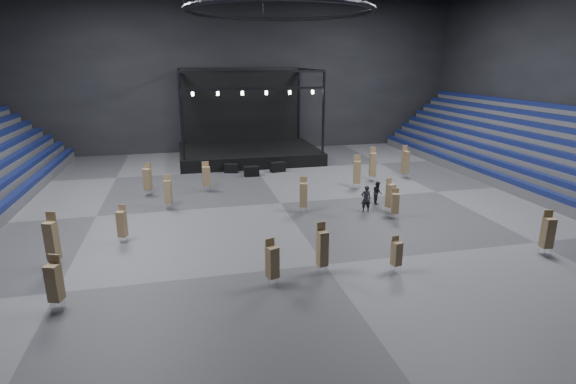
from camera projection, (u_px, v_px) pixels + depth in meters
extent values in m
plane|color=#4E4D50|center=(280.00, 203.00, 32.47)|extent=(50.00, 50.00, 0.00)
cube|color=black|center=(239.00, 69.00, 49.56)|extent=(50.00, 0.20, 18.00)
cube|color=black|center=(474.00, 101.00, 10.32)|extent=(50.00, 0.20, 18.00)
cube|color=#49494B|center=(533.00, 181.00, 37.08)|extent=(7.20, 40.00, 0.75)
cube|color=#0C1536|center=(499.00, 176.00, 36.19)|extent=(0.59, 40.00, 0.40)
cube|color=#49494B|center=(538.00, 176.00, 37.07)|extent=(6.30, 40.00, 1.50)
cube|color=#0C1536|center=(510.00, 167.00, 36.18)|extent=(0.59, 40.00, 0.40)
cube|color=#49494B|center=(544.00, 171.00, 37.07)|extent=(5.40, 40.00, 2.25)
cube|color=#0C1536|center=(521.00, 157.00, 36.17)|extent=(0.59, 40.00, 0.40)
cube|color=#49494B|center=(549.00, 167.00, 37.06)|extent=(4.50, 40.00, 3.00)
cube|color=#0C1536|center=(532.00, 147.00, 36.16)|extent=(0.59, 40.00, 0.40)
cube|color=#49494B|center=(554.00, 162.00, 37.06)|extent=(3.60, 40.00, 3.75)
cube|color=#0C1536|center=(543.00, 138.00, 36.15)|extent=(0.59, 40.00, 0.40)
cube|color=#49494B|center=(560.00, 157.00, 37.05)|extent=(2.70, 40.00, 4.50)
cube|color=#0C1536|center=(554.00, 128.00, 36.13)|extent=(0.59, 40.00, 0.40)
cube|color=#49494B|center=(565.00, 152.00, 37.04)|extent=(1.80, 40.00, 5.25)
cube|color=#0C1536|center=(565.00, 118.00, 36.12)|extent=(0.59, 40.00, 0.40)
cube|color=#49494B|center=(570.00, 148.00, 37.04)|extent=(0.90, 40.00, 6.00)
cube|color=#0C1536|center=(576.00, 109.00, 36.11)|extent=(0.59, 40.00, 0.40)
cube|color=black|center=(249.00, 154.00, 46.78)|extent=(14.00, 10.00, 1.20)
cube|color=black|center=(241.00, 105.00, 49.97)|extent=(13.30, 0.30, 8.00)
cylinder|color=black|center=(181.00, 117.00, 39.76)|extent=(0.24, 0.24, 7.80)
cylinder|color=black|center=(181.00, 107.00, 48.36)|extent=(0.24, 0.24, 7.80)
cylinder|color=black|center=(323.00, 113.00, 42.67)|extent=(0.24, 0.24, 7.80)
cylinder|color=black|center=(299.00, 105.00, 51.27)|extent=(0.24, 0.24, 7.80)
cube|color=black|center=(254.00, 71.00, 40.12)|extent=(13.40, 0.25, 0.25)
cube|color=black|center=(241.00, 69.00, 48.72)|extent=(13.40, 0.25, 0.25)
cube|color=black|center=(254.00, 88.00, 40.55)|extent=(13.40, 0.20, 0.20)
cylinder|color=white|center=(193.00, 94.00, 39.45)|extent=(0.24, 0.24, 0.35)
cylinder|color=white|center=(218.00, 94.00, 39.93)|extent=(0.24, 0.24, 0.35)
cylinder|color=white|center=(242.00, 93.00, 40.42)|extent=(0.24, 0.24, 0.35)
cylinder|color=white|center=(266.00, 93.00, 40.90)|extent=(0.24, 0.24, 0.35)
cylinder|color=white|center=(290.00, 92.00, 41.39)|extent=(0.24, 0.24, 0.35)
cylinder|color=white|center=(313.00, 92.00, 41.87)|extent=(0.24, 0.24, 0.35)
torus|color=black|center=(280.00, 11.00, 28.82)|extent=(12.30, 12.30, 0.30)
cube|color=black|center=(231.00, 168.00, 41.22)|extent=(1.34, 0.92, 0.82)
cube|color=black|center=(252.00, 171.00, 39.97)|extent=(1.33, 0.67, 0.88)
cube|color=black|center=(278.00, 167.00, 41.56)|extent=(1.45, 0.90, 0.90)
cylinder|color=silver|center=(166.00, 207.00, 31.04)|extent=(0.03, 0.03, 0.39)
cylinder|color=silver|center=(166.00, 205.00, 31.39)|extent=(0.03, 0.03, 0.39)
cylinder|color=silver|center=(172.00, 206.00, 31.13)|extent=(0.03, 0.03, 0.39)
cylinder|color=silver|center=(172.00, 205.00, 31.47)|extent=(0.03, 0.03, 0.39)
cube|color=#9C7D56|center=(168.00, 192.00, 30.97)|extent=(0.54, 0.54, 1.62)
cube|color=#9C7D56|center=(168.00, 181.00, 30.95)|extent=(0.45, 0.13, 0.89)
cylinder|color=silver|center=(388.00, 211.00, 30.16)|extent=(0.03, 0.03, 0.40)
cylinder|color=silver|center=(386.00, 209.00, 30.52)|extent=(0.03, 0.03, 0.40)
cylinder|color=silver|center=(393.00, 210.00, 30.25)|extent=(0.03, 0.03, 0.40)
cylinder|color=silver|center=(391.00, 209.00, 30.60)|extent=(0.03, 0.03, 0.40)
cube|color=#9C7D56|center=(390.00, 196.00, 30.10)|extent=(0.62, 0.62, 1.59)
cube|color=#9C7D56|center=(389.00, 184.00, 30.05)|extent=(0.45, 0.22, 0.88)
cylinder|color=silver|center=(371.00, 179.00, 38.26)|extent=(0.03, 0.03, 0.42)
cylinder|color=silver|center=(369.00, 178.00, 38.63)|extent=(0.03, 0.03, 0.42)
cylinder|color=silver|center=(375.00, 179.00, 38.35)|extent=(0.03, 0.03, 0.42)
cylinder|color=silver|center=(373.00, 178.00, 38.72)|extent=(0.03, 0.03, 0.42)
cube|color=#9C7D56|center=(373.00, 165.00, 38.15)|extent=(0.58, 0.58, 1.99)
cube|color=#9C7D56|center=(373.00, 153.00, 38.09)|extent=(0.49, 0.14, 1.09)
cylinder|color=silver|center=(120.00, 241.00, 25.21)|extent=(0.03, 0.03, 0.36)
cylinder|color=silver|center=(121.00, 238.00, 25.53)|extent=(0.03, 0.03, 0.36)
cylinder|color=silver|center=(126.00, 240.00, 25.29)|extent=(0.03, 0.03, 0.36)
cylinder|color=silver|center=(127.00, 238.00, 25.61)|extent=(0.03, 0.03, 0.36)
cube|color=#9C7D56|center=(122.00, 224.00, 25.15)|extent=(0.57, 0.57, 1.48)
cube|color=#9C7D56|center=(122.00, 211.00, 25.13)|extent=(0.40, 0.22, 0.82)
cylinder|color=silver|center=(404.00, 176.00, 39.26)|extent=(0.03, 0.03, 0.42)
cylinder|color=silver|center=(401.00, 175.00, 39.63)|extent=(0.03, 0.03, 0.42)
cylinder|color=silver|center=(408.00, 176.00, 39.35)|extent=(0.03, 0.03, 0.42)
cylinder|color=silver|center=(406.00, 175.00, 39.72)|extent=(0.03, 0.03, 0.42)
cube|color=#9C7D56|center=(406.00, 162.00, 39.16)|extent=(0.60, 0.60, 1.96)
cube|color=#9C7D56|center=(405.00, 151.00, 39.08)|extent=(0.48, 0.17, 1.08)
cylinder|color=silver|center=(301.00, 211.00, 30.19)|extent=(0.03, 0.03, 0.41)
cylinder|color=silver|center=(300.00, 209.00, 30.56)|extent=(0.03, 0.03, 0.41)
cylinder|color=silver|center=(307.00, 210.00, 30.28)|extent=(0.03, 0.03, 0.41)
cylinder|color=silver|center=(305.00, 208.00, 30.64)|extent=(0.03, 0.03, 0.41)
cube|color=#9C7D56|center=(303.00, 195.00, 30.13)|extent=(0.59, 0.59, 1.65)
cube|color=#9C7D56|center=(303.00, 183.00, 30.11)|extent=(0.48, 0.16, 0.91)
cylinder|color=silver|center=(393.00, 217.00, 29.01)|extent=(0.03, 0.03, 0.37)
cylinder|color=silver|center=(391.00, 215.00, 29.34)|extent=(0.03, 0.03, 0.37)
cylinder|color=silver|center=(398.00, 217.00, 29.09)|extent=(0.03, 0.03, 0.37)
cylinder|color=silver|center=(396.00, 215.00, 29.42)|extent=(0.03, 0.03, 0.37)
cube|color=#9C7D56|center=(395.00, 204.00, 28.98)|extent=(0.56, 0.56, 1.33)
cube|color=#9C7D56|center=(396.00, 194.00, 28.98)|extent=(0.42, 0.18, 0.73)
cylinder|color=silver|center=(50.00, 265.00, 22.12)|extent=(0.03, 0.03, 0.43)
cylinder|color=silver|center=(52.00, 262.00, 22.50)|extent=(0.03, 0.03, 0.43)
cylinder|color=silver|center=(59.00, 264.00, 22.21)|extent=(0.03, 0.03, 0.43)
cylinder|color=silver|center=(61.00, 261.00, 22.59)|extent=(0.03, 0.03, 0.43)
cube|color=#9C7D56|center=(52.00, 241.00, 22.02)|extent=(0.65, 0.65, 1.94)
cube|color=#9C7D56|center=(52.00, 222.00, 21.97)|extent=(0.48, 0.22, 1.07)
cylinder|color=silver|center=(146.00, 193.00, 34.10)|extent=(0.03, 0.03, 0.43)
cylinder|color=silver|center=(146.00, 192.00, 34.48)|extent=(0.03, 0.03, 0.43)
cylinder|color=silver|center=(151.00, 193.00, 34.19)|extent=(0.03, 0.03, 0.43)
cylinder|color=silver|center=(152.00, 192.00, 34.57)|extent=(0.03, 0.03, 0.43)
cube|color=#9C7D56|center=(148.00, 179.00, 34.04)|extent=(0.67, 0.67, 1.64)
cube|color=#9C7D56|center=(148.00, 169.00, 34.03)|extent=(0.49, 0.23, 0.90)
cylinder|color=silver|center=(269.00, 283.00, 20.32)|extent=(0.03, 0.03, 0.40)
cylinder|color=silver|center=(268.00, 280.00, 20.68)|extent=(0.03, 0.03, 0.40)
cylinder|color=silver|center=(278.00, 282.00, 20.40)|extent=(0.03, 0.03, 0.40)
cylinder|color=silver|center=(276.00, 279.00, 20.76)|extent=(0.03, 0.03, 0.40)
cube|color=#9C7D56|center=(272.00, 262.00, 20.28)|extent=(0.63, 0.63, 1.48)
cube|color=#9C7D56|center=(270.00, 247.00, 20.24)|extent=(0.45, 0.22, 0.81)
cylinder|color=silver|center=(204.00, 189.00, 35.17)|extent=(0.03, 0.03, 0.46)
cylinder|color=silver|center=(204.00, 188.00, 35.58)|extent=(0.03, 0.03, 0.46)
cylinder|color=silver|center=(210.00, 189.00, 35.27)|extent=(0.03, 0.03, 0.46)
cylinder|color=silver|center=(210.00, 187.00, 35.67)|extent=(0.03, 0.03, 0.46)
cube|color=#9C7D56|center=(206.00, 176.00, 35.15)|extent=(0.61, 0.61, 1.51)
cube|color=#9C7D56|center=(205.00, 167.00, 35.15)|extent=(0.53, 0.13, 0.83)
cylinder|color=silver|center=(355.00, 187.00, 35.86)|extent=(0.03, 0.03, 0.45)
cylinder|color=silver|center=(353.00, 185.00, 36.25)|extent=(0.03, 0.03, 0.45)
cylinder|color=silver|center=(360.00, 186.00, 35.95)|extent=(0.03, 0.03, 0.45)
cylinder|color=silver|center=(358.00, 185.00, 36.35)|extent=(0.03, 0.03, 0.45)
cube|color=#9C7D56|center=(357.00, 172.00, 35.78)|extent=(0.65, 0.65, 1.83)
cube|color=#9C7D56|center=(357.00, 161.00, 35.75)|extent=(0.51, 0.19, 1.01)
cylinder|color=silver|center=(319.00, 271.00, 21.57)|extent=(0.03, 0.03, 0.38)
cylinder|color=silver|center=(317.00, 267.00, 21.91)|extent=(0.03, 0.03, 0.38)
cylinder|color=silver|center=(327.00, 270.00, 21.65)|extent=(0.03, 0.03, 0.38)
cylinder|color=silver|center=(324.00, 267.00, 21.99)|extent=(0.03, 0.03, 0.38)
cube|color=#9C7D56|center=(322.00, 249.00, 21.49)|extent=(0.53, 0.53, 1.74)
cube|color=#9C7D56|center=(321.00, 231.00, 21.43)|extent=(0.44, 0.13, 0.95)
cylinder|color=silver|center=(51.00, 308.00, 18.31)|extent=(0.03, 0.03, 0.42)
cylinder|color=silver|center=(54.00, 303.00, 18.68)|extent=(0.03, 0.03, 0.42)
cylinder|color=silver|center=(62.00, 306.00, 18.40)|extent=(0.03, 0.03, 0.42)
cylinder|color=silver|center=(64.00, 302.00, 18.77)|extent=(0.03, 0.03, 0.42)
cube|color=#9C7D56|center=(54.00, 283.00, 18.26)|extent=(0.64, 0.64, 1.57)
cube|color=#9C7D56|center=(55.00, 264.00, 18.25)|extent=(0.47, 0.22, 0.87)
cylinder|color=silver|center=(544.00, 253.00, 23.55)|extent=(0.03, 0.03, 0.43)
cylinder|color=silver|center=(539.00, 250.00, 23.93)|extent=(0.03, 0.03, 0.43)
cylinder|color=silver|center=(551.00, 252.00, 23.64)|extent=(0.03, 0.03, 0.43)
cylinder|color=silver|center=(545.00, 249.00, 24.02)|extent=(0.03, 0.03, 0.43)
cube|color=#9C7D56|center=(548.00, 233.00, 23.50)|extent=(0.58, 0.58, 1.62)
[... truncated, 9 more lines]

